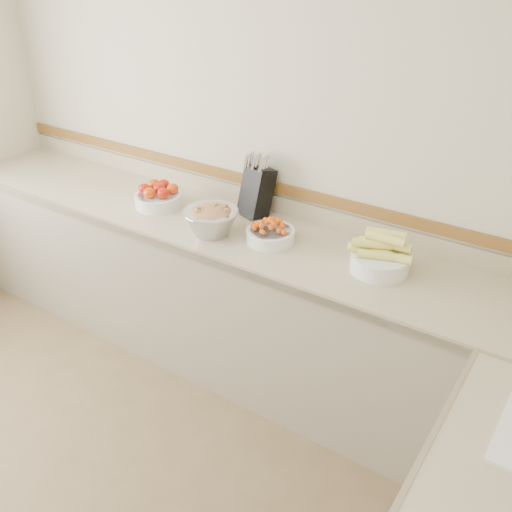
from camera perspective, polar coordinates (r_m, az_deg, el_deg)
The scene contains 7 objects.
back_wall at distance 3.17m, azimuth 1.27°, elevation 11.37°, with size 4.00×4.00×0.00m, color beige.
counter_back at distance 3.30m, azimuth -1.93°, elevation -4.26°, with size 4.00×0.65×1.08m.
knife_block at distance 3.18m, azimuth 0.08°, elevation 6.61°, with size 0.19×0.22×0.36m.
tomato_bowl at distance 3.38m, azimuth -9.75°, elevation 5.90°, with size 0.27×0.27×0.13m.
cherry_tomato_bowl at distance 2.93m, azimuth 1.46°, elevation 2.33°, with size 0.25×0.25×0.14m.
corn_bowl at distance 2.72m, azimuth 12.33°, elevation -0.08°, with size 0.31×0.28×0.20m.
rhubarb_bowl at distance 3.00m, azimuth -4.50°, elevation 3.67°, with size 0.29×0.29×0.16m.
Camera 1 is at (1.61, -0.54, 2.29)m, focal length 40.00 mm.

